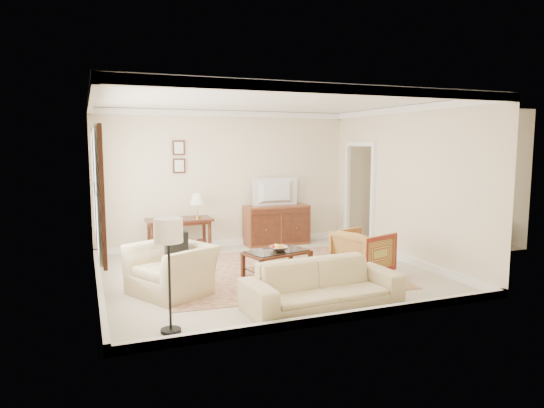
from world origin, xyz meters
TOP-DOWN VIEW (x-y plane):
  - room_shell at (0.00, 0.00)m, footprint 5.51×5.01m
  - annex_bedroom at (4.49, 1.15)m, footprint 3.00×2.70m
  - window_front at (-2.70, -0.70)m, footprint 0.12×1.56m
  - window_rear at (-2.70, 0.90)m, footprint 0.12×1.56m
  - doorway at (2.71, 1.50)m, footprint 0.10×1.12m
  - rug at (0.12, 0.06)m, footprint 4.05×3.56m
  - writing_desk at (-1.12, 2.08)m, footprint 1.29×0.65m
  - desk_chair at (-1.31, 2.43)m, footprint 0.49×0.49m
  - desk_lamp at (-0.73, 2.08)m, footprint 0.32×0.32m
  - framed_prints at (-1.02, 2.47)m, footprint 0.25×0.04m
  - sideboard at (1.05, 2.20)m, footprint 1.40×0.54m
  - tv at (1.05, 2.18)m, footprint 0.98×0.56m
  - coffee_table at (0.07, -0.25)m, footprint 1.16×0.84m
  - fruit_bowl at (0.09, -0.29)m, footprint 0.42×0.42m
  - book_a at (-0.13, -0.33)m, footprint 0.27×0.14m
  - book_b at (0.21, -0.22)m, footprint 0.28×0.08m
  - striped_armchair at (1.47, -0.66)m, footprint 0.98×1.01m
  - club_armchair at (-1.71, -0.55)m, footprint 1.18×1.34m
  - backpack at (-1.63, -0.48)m, footprint 0.29×0.36m
  - sofa at (0.07, -1.91)m, footprint 2.17×0.74m
  - floor_lamp at (-1.99, -2.04)m, footprint 0.33×0.33m

SIDE VIEW (x-z plane):
  - rug at x=0.12m, z-range 0.00..0.01m
  - book_b at x=0.21m, z-range -0.02..0.36m
  - book_a at x=-0.13m, z-range -0.01..0.36m
  - coffee_table at x=0.07m, z-range 0.12..0.56m
  - annex_bedroom at x=4.49m, z-range -1.11..1.79m
  - striped_armchair at x=1.47m, z-range 0.00..0.83m
  - sofa at x=0.07m, z-range 0.00..0.83m
  - sideboard at x=1.05m, z-range 0.00..0.86m
  - club_armchair at x=-1.71m, z-range 0.00..0.98m
  - fruit_bowl at x=0.09m, z-range 0.44..0.55m
  - desk_chair at x=-1.31m, z-range 0.00..1.05m
  - writing_desk at x=-1.12m, z-range 0.24..0.95m
  - backpack at x=-1.63m, z-range 0.54..0.94m
  - desk_lamp at x=-0.73m, z-range 0.71..1.21m
  - doorway at x=2.71m, z-range -0.05..2.20m
  - floor_lamp at x=-1.99m, z-range 0.44..1.79m
  - tv at x=1.05m, z-range 1.29..1.42m
  - window_front at x=-2.70m, z-range 0.65..2.45m
  - window_rear at x=-2.70m, z-range 0.65..2.45m
  - framed_prints at x=-1.02m, z-range 1.60..2.28m
  - room_shell at x=0.00m, z-range 1.02..3.93m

